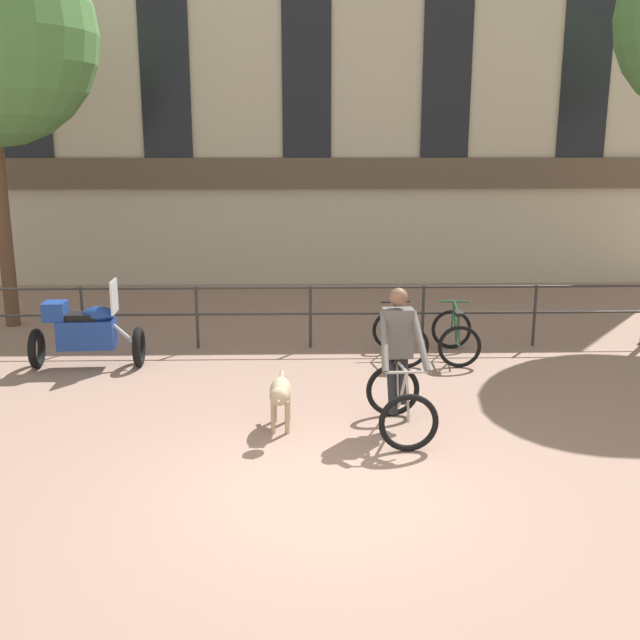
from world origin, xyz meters
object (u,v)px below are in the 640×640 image
Objects in this scene: parked_motorcycle at (86,332)px; parked_bicycle_mid_left at (455,336)px; cyclist_with_bike at (399,368)px; parked_bicycle_near_lamp at (400,336)px; dog at (280,394)px.

parked_motorcycle is 1.45× the size of parked_bicycle_mid_left.
parked_motorcycle is (-4.43, 2.57, -0.20)m from cyclist_with_bike.
cyclist_with_bike reaches higher than parked_motorcycle.
parked_bicycle_mid_left is (0.89, -0.00, -0.00)m from parked_bicycle_near_lamp.
dog is 4.00m from parked_bicycle_mid_left.
parked_bicycle_mid_left is at bearing 48.39° from dog.
parked_bicycle_near_lamp and parked_bicycle_mid_left have the same top height.
parked_bicycle_near_lamp is (0.40, 2.92, -0.41)m from cyclist_with_bike.
cyclist_with_bike is at bearing 1.81° from dog.
cyclist_with_bike is 2.98m from parked_bicycle_near_lamp.
parked_bicycle_near_lamp is 1.02× the size of parked_bicycle_mid_left.
parked_bicycle_near_lamp is 0.89m from parked_bicycle_mid_left.
cyclist_with_bike is 1.47× the size of parked_bicycle_mid_left.
dog is 0.91× the size of parked_bicycle_mid_left.
parked_motorcycle reaches higher than dog.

